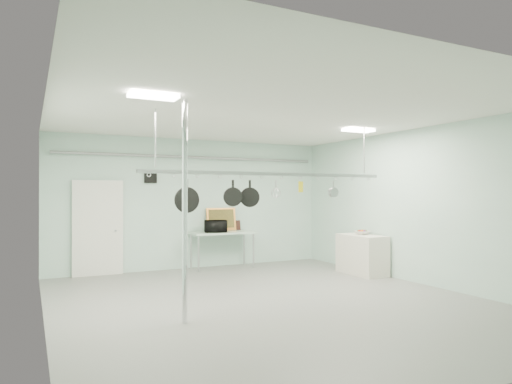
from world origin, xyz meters
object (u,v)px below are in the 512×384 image
fruit_bowl (362,233)px  skillet_mid (233,193)px  pot_rack (272,172)px  side_cabinet (362,255)px  coffee_canister (221,228)px  microwave (216,226)px  skillet_left (187,196)px  skillet_right (250,194)px  prep_table (222,235)px  chrome_pole (185,211)px

fruit_bowl → skillet_mid: skillet_mid is taller
pot_rack → fruit_bowl: bearing=21.3°
side_cabinet → coffee_canister: size_ratio=6.77×
pot_rack → skillet_mid: pot_rack is taller
microwave → coffee_canister: 0.23m
skillet_left → skillet_right: size_ratio=1.19×
coffee_canister → skillet_mid: skillet_mid is taller
pot_rack → skillet_mid: 0.85m
pot_rack → prep_table: bearing=83.1°
skillet_right → pot_rack: bearing=21.4°
chrome_pole → skillet_right: chrome_pole is taller
skillet_left → skillet_mid: 0.82m
pot_rack → skillet_left: size_ratio=8.58×
chrome_pole → skillet_right: (1.46, 0.90, 0.25)m
chrome_pole → fruit_bowl: chrome_pole is taller
chrome_pole → skillet_right: bearing=31.6°
pot_rack → coffee_canister: 3.56m
side_cabinet → pot_rack: (-2.95, -1.10, 1.78)m
pot_rack → side_cabinet: bearing=20.4°
side_cabinet → coffee_canister: (-2.59, 2.22, 0.54)m
chrome_pole → prep_table: size_ratio=2.00×
prep_table → skillet_mid: (-1.16, -3.30, 1.02)m
fruit_bowl → skillet_right: skillet_right is taller
prep_table → fruit_bowl: 3.38m
prep_table → side_cabinet: prep_table is taller
skillet_mid → side_cabinet: bearing=36.1°
chrome_pole → fruit_bowl: 5.38m
prep_table → fruit_bowl: fruit_bowl is taller
prep_table → skillet_left: (-1.98, -3.30, 0.97)m
skillet_mid → skillet_right: (0.32, 0.00, -0.00)m
prep_table → chrome_pole: bearing=-118.7°
prep_table → skillet_left: bearing=-120.9°
chrome_pole → prep_table: bearing=61.3°
side_cabinet → skillet_mid: size_ratio=2.59×
side_cabinet → coffee_canister: bearing=139.4°
prep_table → skillet_mid: 3.64m
side_cabinet → skillet_right: 3.83m
fruit_bowl → chrome_pole: bearing=-157.1°
coffee_canister → skillet_right: size_ratio=0.38×
prep_table → coffee_canister: bearing=157.1°
chrome_pole → microwave: 4.63m
chrome_pole → pot_rack: bearing=25.3°
pot_rack → skillet_right: size_ratio=10.23×
skillet_mid → skillet_right: bearing=19.6°
microwave → fruit_bowl: 3.49m
skillet_mid → skillet_right: same height
prep_table → pot_rack: pot_rack is taller
prep_table → side_cabinet: 3.39m
pot_rack → coffee_canister: size_ratio=27.07×
microwave → coffee_canister: (0.18, 0.12, -0.06)m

